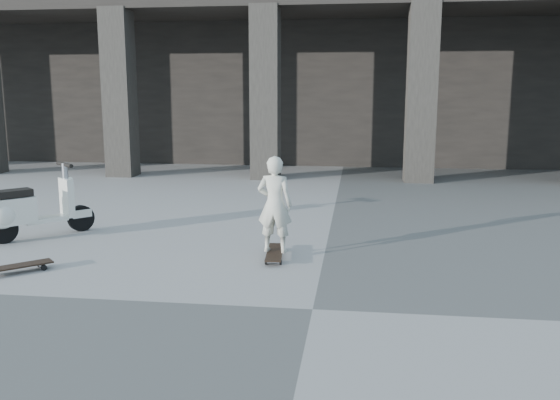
# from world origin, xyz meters

# --- Properties ---
(ground) EXTENTS (90.00, 90.00, 0.00)m
(ground) POSITION_xyz_m (0.00, 0.00, 0.00)
(ground) COLOR #52524F
(ground) RESTS_ON ground
(colonnade) EXTENTS (28.00, 8.82, 6.00)m
(colonnade) POSITION_xyz_m (-0.00, 13.77, 3.03)
(colonnade) COLOR black
(colonnade) RESTS_ON ground
(longboard) EXTENTS (0.26, 0.85, 0.08)m
(longboard) POSITION_xyz_m (-0.61, 1.72, 0.07)
(longboard) COLOR black
(longboard) RESTS_ON ground
(skateboard_spare) EXTENTS (0.69, 0.68, 0.09)m
(skateboard_spare) POSITION_xyz_m (-3.47, 0.71, 0.07)
(skateboard_spare) COLOR black
(skateboard_spare) RESTS_ON ground
(child) EXTENTS (0.47, 0.33, 1.20)m
(child) POSITION_xyz_m (-0.61, 1.72, 0.69)
(child) COLOR beige
(child) RESTS_ON longboard
(scooter) EXTENTS (1.09, 1.22, 1.05)m
(scooter) POSITION_xyz_m (-4.22, 2.17, 0.41)
(scooter) COLOR black
(scooter) RESTS_ON ground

